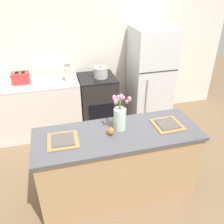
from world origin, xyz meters
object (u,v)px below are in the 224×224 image
cooking_pot (101,72)px  flower_vase (120,116)px  plate_setting_left (63,140)px  stove_range (98,102)px  toaster (21,78)px  knife_block (68,74)px  refrigerator (150,76)px  pear_figurine (111,131)px  plate_setting_right (167,124)px

cooking_pot → flower_vase: bearing=-94.6°
plate_setting_left → cooking_pot: size_ratio=1.37×
flower_vase → cooking_pot: size_ratio=1.91×
stove_range → toaster: 1.29m
cooking_pot → knife_block: 0.53m
stove_range → cooking_pot: size_ratio=3.88×
flower_vase → refrigerator: bearing=56.4°
refrigerator → toaster: bearing=178.7°
stove_range → refrigerator: size_ratio=0.55×
pear_figurine → knife_block: knife_block is taller
toaster → flower_vase: bearing=-54.7°
refrigerator → plate_setting_right: refrigerator is taller
refrigerator → knife_block: (-1.42, -0.02, 0.19)m
refrigerator → pear_figurine: bearing=-125.2°
pear_figurine → knife_block: size_ratio=0.44×
pear_figurine → toaster: (-0.99, 1.65, 0.06)m
plate_setting_right → knife_block: knife_block is taller
flower_vase → plate_setting_left: flower_vase is taller
pear_figurine → toaster: toaster is taller
stove_range → plate_setting_left: 1.79m
toaster → plate_setting_left: bearing=-73.3°
pear_figurine → cooking_pot: cooking_pot is taller
flower_vase → cooking_pot: bearing=85.4°
cooking_pot → pear_figurine: bearing=-98.7°
refrigerator → cooking_pot: bearing=-178.1°
plate_setting_right → cooking_pot: (-0.42, 1.56, 0.10)m
toaster → knife_block: knife_block is taller
cooking_pot → knife_block: size_ratio=0.87×
plate_setting_left → plate_setting_right: 1.16m
plate_setting_left → knife_block: size_ratio=1.19×
pear_figurine → knife_block: 1.61m
refrigerator → cooking_pot: size_ratio=7.05×
plate_setting_left → plate_setting_right: bearing=0.0°
cooking_pot → refrigerator: bearing=1.9°
flower_vase → toaster: bearing=125.3°
refrigerator → knife_block: 1.43m
toaster → knife_block: 0.71m
plate_setting_left → cooking_pot: 1.73m
stove_range → toaster: size_ratio=3.25×
stove_range → refrigerator: bearing=0.0°
pear_figurine → plate_setting_left: pear_figurine is taller
stove_range → flower_vase: flower_vase is taller
stove_range → refrigerator: 1.02m
toaster → plate_setting_right: bearing=-44.8°
pear_figurine → knife_block: bearing=100.2°
plate_setting_right → stove_range: bearing=106.8°
refrigerator → plate_setting_left: bearing=-135.6°
toaster → knife_block: (0.71, -0.07, 0.03)m
plate_setting_left → plate_setting_right: (1.16, 0.00, 0.00)m
knife_block → cooking_pot: bearing=-1.0°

